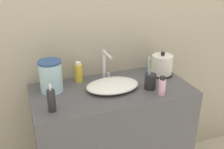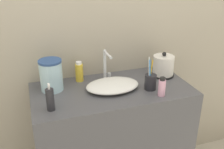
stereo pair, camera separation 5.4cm
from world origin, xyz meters
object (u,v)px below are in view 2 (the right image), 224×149
object	(u,v)px
water_pitcher	(51,75)
shampoo_bottle	(162,87)
toothbrush_cup	(150,82)
mouthwash_bottle	(79,72)
lotion_bottle	(50,99)
electric_kettle	(163,67)
faucet	(106,64)

from	to	relation	value
water_pitcher	shampoo_bottle	bearing A→B (deg)	-24.78
toothbrush_cup	mouthwash_bottle	world-z (taller)	toothbrush_cup
mouthwash_bottle	water_pitcher	distance (m)	0.21
toothbrush_cup	lotion_bottle	bearing A→B (deg)	-174.95
electric_kettle	lotion_bottle	world-z (taller)	electric_kettle
faucet	toothbrush_cup	xyz separation A→B (m)	(0.23, -0.23, -0.07)
mouthwash_bottle	toothbrush_cup	bearing A→B (deg)	-33.44
toothbrush_cup	water_pitcher	world-z (taller)	toothbrush_cup
shampoo_bottle	mouthwash_bottle	world-z (taller)	mouthwash_bottle
mouthwash_bottle	water_pitcher	xyz separation A→B (m)	(-0.19, -0.08, 0.03)
electric_kettle	lotion_bottle	bearing A→B (deg)	-164.76
faucet	lotion_bottle	bearing A→B (deg)	-145.26
faucet	mouthwash_bottle	xyz separation A→B (m)	(-0.18, 0.04, -0.05)
toothbrush_cup	lotion_bottle	distance (m)	0.64
electric_kettle	toothbrush_cup	bearing A→B (deg)	-137.39
faucet	electric_kettle	size ratio (longest dim) A/B	1.19
faucet	shampoo_bottle	distance (m)	0.42
electric_kettle	shampoo_bottle	world-z (taller)	electric_kettle
toothbrush_cup	faucet	bearing A→B (deg)	135.32
lotion_bottle	mouthwash_bottle	distance (m)	0.40
mouthwash_bottle	lotion_bottle	bearing A→B (deg)	-125.36
electric_kettle	toothbrush_cup	distance (m)	0.25
faucet	electric_kettle	distance (m)	0.42
mouthwash_bottle	faucet	bearing A→B (deg)	-13.29
electric_kettle	shampoo_bottle	bearing A→B (deg)	-119.84
shampoo_bottle	water_pitcher	bearing A→B (deg)	155.22
shampoo_bottle	mouthwash_bottle	distance (m)	0.57
electric_kettle	shampoo_bottle	size ratio (longest dim) A/B	1.48
water_pitcher	lotion_bottle	bearing A→B (deg)	-98.29
mouthwash_bottle	water_pitcher	bearing A→B (deg)	-158.34
toothbrush_cup	mouthwash_bottle	distance (m)	0.49
electric_kettle	lotion_bottle	xyz separation A→B (m)	(-0.82, -0.22, -0.00)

